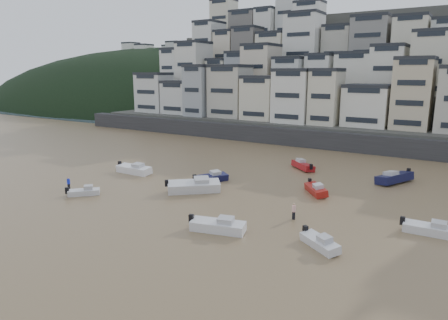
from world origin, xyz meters
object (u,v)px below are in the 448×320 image
Objects in this scene: boat_d at (430,227)px; boat_e at (316,188)px; boat_j at (84,191)px; boat_i at (395,176)px; person_blue at (69,183)px; boat_h at (303,164)px; boat_b at (320,241)px; boat_a at (218,224)px; boat_c at (194,185)px; boat_f at (211,177)px; boat_k at (134,168)px; person_pink at (294,211)px.

boat_d is 1.01× the size of boat_e.
boat_j is (-37.29, -9.21, -0.13)m from boat_d.
person_blue is at bearing -28.55° from boat_i.
boat_h is 3.14× the size of person_blue.
boat_d is (7.70, 8.31, 0.07)m from boat_b.
boat_a is 19.78m from boat_d.
boat_d reaches higher than boat_e.
boat_d is 41.67m from person_blue.
boat_j is (-10.72, -8.20, -0.42)m from boat_c.
boat_a is at bearing -2.89° from person_blue.
boat_i is (-6.05, 17.29, 0.22)m from boat_d.
person_blue is (-13.20, -13.01, 0.15)m from boat_f.
boat_k is 3.59× the size of person_blue.
boat_i is 1.64× the size of boat_j.
boat_j is at bearing 171.50° from boat_f.
boat_c is 1.42× the size of boat_d.
boat_e is 0.92× the size of boat_h.
boat_h reaches higher than boat_b.
boat_a reaches higher than boat_h.
person_blue is 29.02m from person_pink.
boat_e is 28.68m from boat_j.
boat_h is 22.36m from person_pink.
boat_k is (-12.33, -2.28, 0.13)m from boat_f.
boat_h is at bearing 38.01° from boat_k.
boat_i is at bearing -31.12° from boat_f.
boat_b is 11.33m from boat_d.
boat_i is (1.65, 25.60, 0.29)m from boat_b.
boat_h is 34.18m from person_blue.
person_pink is (25.03, 6.10, 0.31)m from boat_j.
boat_a is 0.86× the size of boat_i.
boat_d reaches higher than boat_j.
boat_e is at bearing 96.52° from person_pink.
boat_h is (-11.85, 26.34, 0.13)m from boat_b.
boat_c is 4.11× the size of person_blue.
person_pink is (1.11, -9.74, 0.18)m from boat_e.
boat_k is at bearing 169.65° from person_pink.
person_blue reaches higher than boat_k.
person_pink reaches higher than boat_j.
boat_e is at bearing -52.76° from boat_f.
boat_k reaches higher than boat_b.
person_blue reaches higher than boat_f.
person_pink reaches higher than boat_e.
person_pink reaches higher than boat_h.
boat_e is at bearing 144.81° from boat_b.
boat_a is at bearing -151.50° from boat_d.
boat_i reaches higher than boat_d.
boat_k is at bearing 79.51° from boat_h.
boat_f is 16.60m from boat_j.
person_blue reaches higher than boat_j.
boat_b is at bearing 0.86° from person_blue.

